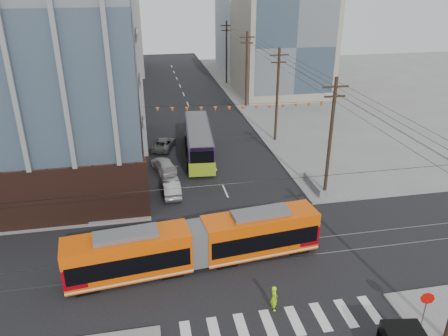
# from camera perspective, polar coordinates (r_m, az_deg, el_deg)

# --- Properties ---
(ground) EXTENTS (160.00, 160.00, 0.00)m
(ground) POSITION_cam_1_polar(r_m,az_deg,el_deg) (29.32, 5.70, -15.47)
(ground) COLOR slate
(bg_bldg_nw_near) EXTENTS (18.00, 16.00, 18.00)m
(bg_bldg_nw_near) POSITION_cam_1_polar(r_m,az_deg,el_deg) (74.78, -19.31, 15.51)
(bg_bldg_nw_near) COLOR #8C99A5
(bg_bldg_nw_near) RESTS_ON ground
(bg_bldg_ne_near) EXTENTS (14.00, 14.00, 16.00)m
(bg_bldg_ne_near) POSITION_cam_1_polar(r_m,az_deg,el_deg) (73.98, 7.53, 15.74)
(bg_bldg_ne_near) COLOR gray
(bg_bldg_ne_near) RESTS_ON ground
(bg_bldg_nw_far) EXTENTS (16.00, 18.00, 20.00)m
(bg_bldg_nw_far) POSITION_cam_1_polar(r_m,az_deg,el_deg) (94.14, -16.03, 18.08)
(bg_bldg_nw_far) COLOR gray
(bg_bldg_nw_far) RESTS_ON ground
(bg_bldg_ne_far) EXTENTS (16.00, 16.00, 14.00)m
(bg_bldg_ne_far) POSITION_cam_1_polar(r_m,az_deg,el_deg) (93.65, 4.78, 17.00)
(bg_bldg_ne_far) COLOR #8C99A5
(bg_bldg_ne_far) RESTS_ON ground
(utility_pole_far) EXTENTS (0.30, 0.30, 11.00)m
(utility_pole_far) POSITION_cam_1_polar(r_m,az_deg,el_deg) (80.12, 0.32, 14.77)
(utility_pole_far) COLOR black
(utility_pole_far) RESTS_ON ground
(streetcar) EXTENTS (17.63, 4.33, 3.37)m
(streetcar) POSITION_cam_1_polar(r_m,az_deg,el_deg) (30.32, -3.59, -9.91)
(streetcar) COLOR #E64E04
(streetcar) RESTS_ON ground
(city_bus) EXTENTS (3.67, 12.47, 3.48)m
(city_bus) POSITION_cam_1_polar(r_m,az_deg,el_deg) (48.04, -3.33, 3.55)
(city_bus) COLOR #29183D
(city_bus) RESTS_ON ground
(parked_car_silver) EXTENTS (1.58, 4.39, 1.44)m
(parked_car_silver) POSITION_cam_1_polar(r_m,az_deg,el_deg) (40.24, -6.90, -2.46)
(parked_car_silver) COLOR #ACACAC
(parked_car_silver) RESTS_ON ground
(parked_car_white) EXTENTS (2.86, 4.86, 1.32)m
(parked_car_white) POSITION_cam_1_polar(r_m,az_deg,el_deg) (45.05, -7.91, 0.43)
(parked_car_white) COLOR #B5B5B5
(parked_car_white) RESTS_ON ground
(parked_car_grey) EXTENTS (3.45, 5.03, 1.28)m
(parked_car_grey) POSITION_cam_1_polar(r_m,az_deg,el_deg) (50.69, -7.91, 3.16)
(parked_car_grey) COLOR #555555
(parked_car_grey) RESTS_ON ground
(pedestrian) EXTENTS (0.46, 0.65, 1.70)m
(pedestrian) POSITION_cam_1_polar(r_m,az_deg,el_deg) (27.41, 6.56, -16.52)
(pedestrian) COLOR #A8FC11
(pedestrian) RESTS_ON ground
(stop_sign) EXTENTS (0.96, 0.96, 2.54)m
(stop_sign) POSITION_cam_1_polar(r_m,az_deg,el_deg) (27.99, 24.65, -16.89)
(stop_sign) COLOR #CB0A02
(stop_sign) RESTS_ON ground
(jersey_barrier) EXTENTS (0.96, 4.20, 0.84)m
(jersey_barrier) POSITION_cam_1_polar(r_m,az_deg,el_deg) (41.84, 11.72, -2.18)
(jersey_barrier) COLOR slate
(jersey_barrier) RESTS_ON ground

